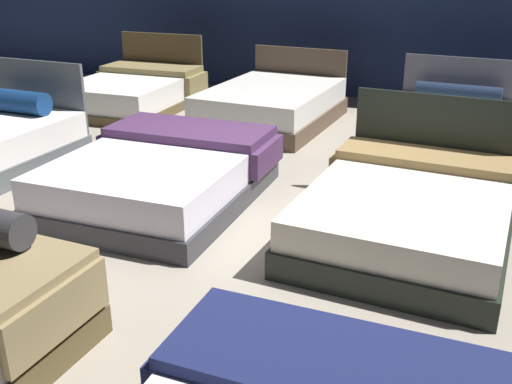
# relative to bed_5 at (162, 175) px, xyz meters

# --- Properties ---
(ground_plane) EXTENTS (18.00, 18.00, 0.02)m
(ground_plane) POSITION_rel_bed_5_xyz_m (1.08, -0.12, -0.26)
(ground_plane) COLOR gray
(bed_5) EXTENTS (1.70, 2.07, 0.55)m
(bed_5) POSITION_rel_bed_5_xyz_m (0.00, 0.00, 0.00)
(bed_5) COLOR #2D2E33
(bed_5) RESTS_ON ground_plane
(bed_6) EXTENTS (1.67, 2.09, 0.98)m
(bed_6) POSITION_rel_bed_5_xyz_m (2.20, 0.05, -0.01)
(bed_6) COLOR black
(bed_6) RESTS_ON ground_plane
(bed_8) EXTENTS (1.61, 2.02, 0.98)m
(bed_8) POSITION_rel_bed_5_xyz_m (-2.20, 2.93, -0.00)
(bed_8) COLOR brown
(bed_8) RESTS_ON ground_plane
(bed_9) EXTENTS (1.58, 2.17, 0.87)m
(bed_9) POSITION_rel_bed_5_xyz_m (-0.01, 2.88, 0.00)
(bed_9) COLOR brown
(bed_9) RESTS_ON ground_plane
(bed_10) EXTENTS (1.70, 2.08, 0.88)m
(bed_10) POSITION_rel_bed_5_xyz_m (2.23, 2.90, -0.04)
(bed_10) COLOR #535460
(bed_10) RESTS_ON ground_plane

